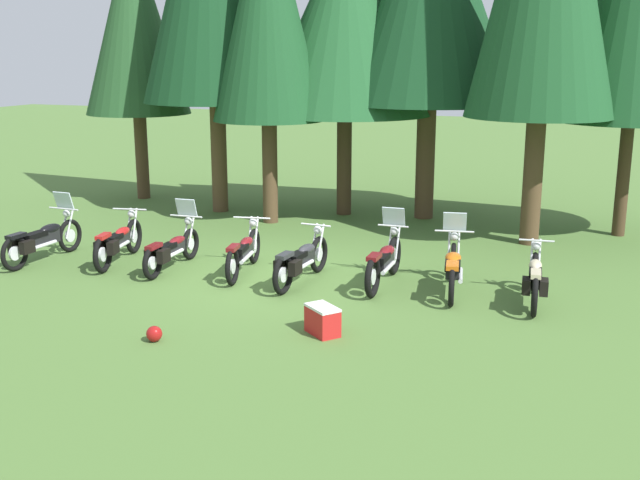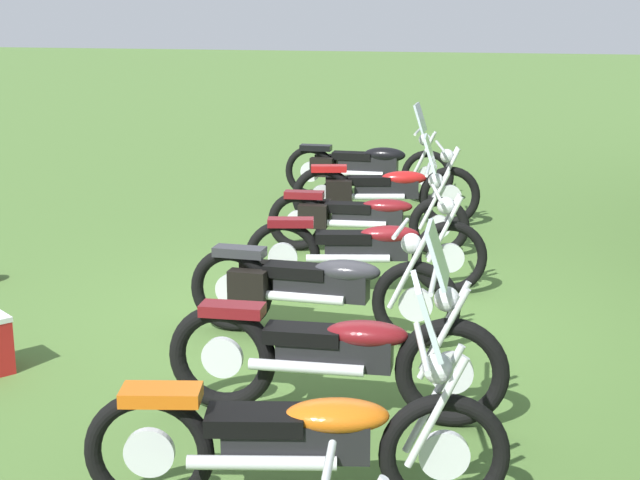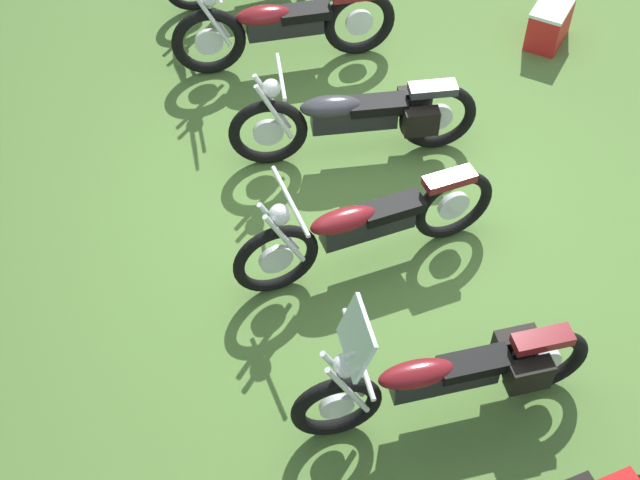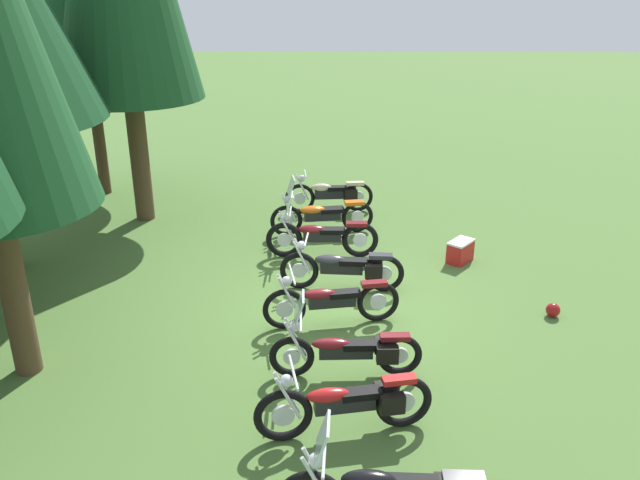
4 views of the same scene
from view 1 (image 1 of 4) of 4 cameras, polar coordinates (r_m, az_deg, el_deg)
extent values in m
plane|color=#4C7033|center=(15.23, -3.47, -2.82)|extent=(80.00, 80.00, 0.00)
torus|color=black|center=(17.97, -18.00, 0.31)|extent=(0.12, 0.74, 0.74)
cylinder|color=silver|center=(17.97, -18.00, 0.31)|extent=(0.06, 0.29, 0.29)
torus|color=black|center=(16.77, -21.65, -0.93)|extent=(0.12, 0.74, 0.74)
cylinder|color=silver|center=(16.77, -21.65, -0.93)|extent=(0.06, 0.29, 0.29)
cube|color=black|center=(17.33, -19.79, 0.09)|extent=(0.22, 0.83, 0.27)
ellipsoid|color=black|center=(17.46, -19.34, 0.78)|extent=(0.26, 0.60, 0.21)
cube|color=black|center=(17.14, -20.34, 0.36)|extent=(0.24, 0.56, 0.10)
cube|color=black|center=(16.75, -21.57, 0.29)|extent=(0.19, 0.45, 0.08)
cylinder|color=silver|center=(17.91, -18.37, 1.22)|extent=(0.05, 0.34, 0.65)
cylinder|color=silver|center=(17.82, -18.01, 1.18)|extent=(0.05, 0.34, 0.65)
cylinder|color=silver|center=(17.74, -18.44, 2.21)|extent=(0.77, 0.06, 0.04)
sphere|color=silver|center=(17.83, -18.22, 1.89)|extent=(0.17, 0.17, 0.17)
cylinder|color=silver|center=(17.14, -19.87, -0.40)|extent=(0.10, 0.83, 0.08)
cube|color=silver|center=(17.72, -18.44, 2.79)|extent=(0.44, 0.17, 0.39)
cube|color=black|center=(16.99, -21.59, -0.39)|extent=(0.15, 0.32, 0.26)
cube|color=black|center=(16.78, -20.83, -0.49)|extent=(0.15, 0.32, 0.26)
torus|color=black|center=(17.47, -13.61, 0.28)|extent=(0.26, 0.77, 0.76)
cylinder|color=silver|center=(17.47, -13.61, 0.28)|extent=(0.11, 0.30, 0.29)
torus|color=black|center=(16.06, -15.78, -1.03)|extent=(0.26, 0.77, 0.76)
cylinder|color=silver|center=(16.06, -15.78, -1.03)|extent=(0.11, 0.30, 0.29)
cube|color=black|center=(16.74, -14.67, -0.02)|extent=(0.33, 0.81, 0.22)
ellipsoid|color=#B21919|center=(16.90, -14.40, 0.61)|extent=(0.33, 0.59, 0.17)
cube|color=black|center=(16.52, -14.99, 0.16)|extent=(0.31, 0.56, 0.10)
cube|color=#B21919|center=(16.05, -15.74, 0.27)|extent=(0.25, 0.46, 0.08)
cylinder|color=silver|center=(17.38, -13.94, 1.19)|extent=(0.11, 0.34, 0.65)
cylinder|color=silver|center=(17.32, -13.54, 1.18)|extent=(0.11, 0.34, 0.65)
cylinder|color=silver|center=(17.21, -13.91, 2.22)|extent=(0.75, 0.18, 0.04)
sphere|color=silver|center=(17.31, -13.77, 1.90)|extent=(0.20, 0.20, 0.17)
cylinder|color=silver|center=(16.56, -14.54, -0.45)|extent=(0.23, 0.79, 0.08)
cube|color=black|center=(16.27, -15.96, -0.49)|extent=(0.20, 0.34, 0.26)
cube|color=black|center=(16.15, -15.05, -0.54)|extent=(0.20, 0.34, 0.26)
torus|color=black|center=(16.71, -9.56, -0.29)|extent=(0.14, 0.68, 0.67)
cylinder|color=silver|center=(16.71, -9.56, -0.29)|extent=(0.06, 0.26, 0.25)
torus|color=black|center=(15.36, -12.28, -1.66)|extent=(0.14, 0.68, 0.67)
cylinder|color=silver|center=(15.36, -12.28, -1.66)|extent=(0.06, 0.26, 0.25)
cube|color=black|center=(16.01, -10.88, -0.64)|extent=(0.21, 0.80, 0.20)
ellipsoid|color=maroon|center=(16.17, -10.53, -0.03)|extent=(0.24, 0.57, 0.16)
cube|color=black|center=(15.80, -11.27, -0.50)|extent=(0.23, 0.54, 0.10)
cube|color=maroon|center=(15.35, -12.19, -0.46)|extent=(0.18, 0.45, 0.08)
cylinder|color=silver|center=(16.62, -9.90, 0.68)|extent=(0.06, 0.34, 0.65)
cylinder|color=silver|center=(16.56, -9.49, 0.65)|extent=(0.06, 0.34, 0.65)
cylinder|color=silver|center=(16.45, -9.87, 1.74)|extent=(0.73, 0.07, 0.04)
sphere|color=silver|center=(16.55, -9.71, 1.40)|extent=(0.18, 0.18, 0.17)
cylinder|color=silver|center=(15.83, -10.82, -1.06)|extent=(0.12, 0.79, 0.08)
cube|color=silver|center=(16.43, -9.86, 2.37)|extent=(0.45, 0.17, 0.39)
cube|color=black|center=(15.57, -12.38, -1.08)|extent=(0.15, 0.33, 0.26)
cube|color=black|center=(15.44, -11.49, -1.16)|extent=(0.15, 0.33, 0.26)
torus|color=black|center=(16.24, -4.89, -0.44)|extent=(0.23, 0.74, 0.73)
cylinder|color=silver|center=(16.24, -4.89, -0.44)|extent=(0.10, 0.29, 0.29)
torus|color=black|center=(14.74, -6.50, -1.96)|extent=(0.23, 0.74, 0.73)
cylinder|color=silver|center=(14.74, -6.50, -1.96)|extent=(0.10, 0.29, 0.29)
cube|color=black|center=(15.46, -5.66, -0.82)|extent=(0.32, 0.82, 0.22)
ellipsoid|color=maroon|center=(15.64, -5.46, -0.14)|extent=(0.32, 0.60, 0.17)
cube|color=black|center=(15.23, -5.90, -0.64)|extent=(0.30, 0.56, 0.10)
cube|color=maroon|center=(14.73, -6.45, -0.57)|extent=(0.24, 0.46, 0.08)
cylinder|color=silver|center=(16.13, -5.20, 0.54)|extent=(0.10, 0.34, 0.65)
cylinder|color=silver|center=(16.10, -4.74, 0.52)|extent=(0.10, 0.34, 0.65)
cylinder|color=silver|center=(15.97, -5.07, 1.64)|extent=(0.77, 0.18, 0.04)
sphere|color=silver|center=(16.08, -4.98, 1.29)|extent=(0.20, 0.20, 0.17)
cylinder|color=silver|center=(15.29, -5.43, -1.28)|extent=(0.22, 0.80, 0.08)
torus|color=black|center=(15.51, -0.10, -1.07)|extent=(0.15, 0.74, 0.74)
cylinder|color=silver|center=(15.51, -0.10, -1.07)|extent=(0.07, 0.29, 0.28)
torus|color=black|center=(14.12, -2.75, -2.59)|extent=(0.15, 0.74, 0.74)
cylinder|color=silver|center=(14.12, -2.75, -2.59)|extent=(0.07, 0.29, 0.28)
cube|color=black|center=(14.78, -1.36, -1.41)|extent=(0.24, 0.80, 0.23)
ellipsoid|color=#2D2D33|center=(14.94, -1.00, -0.68)|extent=(0.28, 0.58, 0.18)
cube|color=black|center=(14.56, -1.74, -1.19)|extent=(0.26, 0.54, 0.10)
cube|color=#2D2D33|center=(14.09, -2.62, -1.15)|extent=(0.20, 0.45, 0.08)
cylinder|color=silver|center=(15.41, -0.44, -0.02)|extent=(0.06, 0.34, 0.65)
cylinder|color=silver|center=(15.35, 0.06, -0.07)|extent=(0.06, 0.34, 0.65)
cylinder|color=silver|center=(15.23, -0.31, 1.12)|extent=(0.63, 0.07, 0.04)
sphere|color=silver|center=(15.34, -0.17, 0.75)|extent=(0.18, 0.18, 0.17)
cylinder|color=silver|center=(14.60, -1.22, -1.94)|extent=(0.13, 0.80, 0.08)
cube|color=black|center=(14.33, -2.95, -1.93)|extent=(0.16, 0.33, 0.26)
cube|color=black|center=(14.19, -1.84, -2.07)|extent=(0.16, 0.33, 0.26)
torus|color=black|center=(15.43, 5.50, -1.15)|extent=(0.13, 0.77, 0.77)
cylinder|color=silver|center=(15.43, 5.50, -1.15)|extent=(0.06, 0.29, 0.29)
torus|color=black|center=(13.95, 3.91, -2.74)|extent=(0.13, 0.77, 0.77)
cylinder|color=silver|center=(13.95, 3.91, -2.74)|extent=(0.06, 0.29, 0.29)
cube|color=black|center=(14.66, 4.76, -1.53)|extent=(0.22, 0.79, 0.23)
ellipsoid|color=maroon|center=(14.83, 4.98, -0.80)|extent=(0.27, 0.56, 0.18)
cube|color=black|center=(14.43, 4.54, -1.33)|extent=(0.25, 0.53, 0.10)
cube|color=maroon|center=(13.92, 4.02, -1.25)|extent=(0.20, 0.44, 0.08)
cylinder|color=silver|center=(15.32, 5.19, -0.11)|extent=(0.05, 0.34, 0.65)
cylinder|color=silver|center=(15.28, 5.76, -0.15)|extent=(0.05, 0.34, 0.65)
cylinder|color=silver|center=(15.15, 5.43, 1.04)|extent=(0.61, 0.05, 0.04)
sphere|color=silver|center=(15.26, 5.50, 0.67)|extent=(0.17, 0.17, 0.17)
cylinder|color=silver|center=(14.49, 5.07, -2.05)|extent=(0.09, 0.79, 0.08)
cube|color=silver|center=(15.13, 5.46, 1.72)|extent=(0.44, 0.16, 0.39)
torus|color=black|center=(15.22, 9.82, -1.58)|extent=(0.22, 0.74, 0.73)
cylinder|color=silver|center=(15.22, 9.82, -1.58)|extent=(0.10, 0.29, 0.29)
torus|color=black|center=(13.64, 9.71, -3.38)|extent=(0.22, 0.74, 0.73)
cylinder|color=silver|center=(13.64, 9.71, -3.38)|extent=(0.10, 0.29, 0.29)
cube|color=black|center=(14.40, 9.78, -2.05)|extent=(0.38, 0.84, 0.22)
ellipsoid|color=#D16014|center=(14.58, 9.82, -1.30)|extent=(0.39, 0.62, 0.17)
cube|color=black|center=(14.15, 9.78, -1.88)|extent=(0.37, 0.58, 0.10)
cube|color=#D16014|center=(13.62, 9.77, -1.88)|extent=(0.29, 0.47, 0.08)
cylinder|color=silver|center=(15.09, 9.52, -0.53)|extent=(0.10, 0.34, 0.65)
cylinder|color=silver|center=(15.09, 10.20, -0.56)|extent=(0.10, 0.34, 0.65)
cylinder|color=silver|center=(14.93, 9.91, 0.64)|extent=(0.74, 0.16, 0.04)
sphere|color=silver|center=(15.04, 9.90, 0.27)|extent=(0.20, 0.20, 0.17)
cylinder|color=silver|center=(14.25, 10.36, -2.58)|extent=(0.22, 0.82, 0.08)
cube|color=silver|center=(14.91, 9.94, 1.33)|extent=(0.46, 0.23, 0.39)
torus|color=black|center=(14.80, 15.57, -2.30)|extent=(0.17, 0.75, 0.75)
cylinder|color=silver|center=(14.80, 15.57, -2.30)|extent=(0.08, 0.30, 0.29)
torus|color=black|center=(13.41, 15.58, -3.97)|extent=(0.17, 0.75, 0.75)
cylinder|color=silver|center=(13.41, 15.58, -3.97)|extent=(0.08, 0.30, 0.29)
cube|color=black|center=(14.07, 15.60, -2.65)|extent=(0.25, 0.73, 0.26)
ellipsoid|color=beige|center=(14.22, 15.64, -1.83)|extent=(0.28, 0.53, 0.20)
cube|color=black|center=(13.85, 15.64, -2.38)|extent=(0.26, 0.50, 0.10)
cube|color=beige|center=(13.38, 15.68, -2.42)|extent=(0.21, 0.45, 0.08)
cylinder|color=silver|center=(14.67, 15.37, -1.23)|extent=(0.08, 0.34, 0.65)
cylinder|color=silver|center=(14.67, 15.91, -1.26)|extent=(0.08, 0.34, 0.65)
cylinder|color=silver|center=(14.51, 15.73, -0.04)|extent=(0.62, 0.10, 0.04)
sphere|color=silver|center=(14.63, 15.70, -0.41)|extent=(0.19, 0.19, 0.17)
cylinder|color=silver|center=(13.95, 16.05, -3.23)|extent=(0.15, 0.72, 0.08)
cube|color=black|center=(13.57, 15.00, -3.28)|extent=(0.17, 0.33, 0.26)
cube|color=black|center=(13.57, 16.22, -3.36)|extent=(0.17, 0.33, 0.26)
cylinder|color=#4C3823|center=(23.92, -13.04, 6.05)|extent=(0.38, 0.38, 2.54)
cone|color=#234C26|center=(23.74, -13.57, 15.53)|extent=(3.05, 3.05, 5.35)
cylinder|color=brown|center=(21.52, -7.48, 6.08)|extent=(0.43, 0.43, 3.01)
cylinder|color=#4C3823|center=(19.97, -3.72, 5.04)|extent=(0.39, 0.39, 2.64)
cone|color=#194723|center=(19.77, -3.92, 17.12)|extent=(2.84, 2.84, 5.73)
cylinder|color=#42301E|center=(20.97, 1.80, 5.57)|extent=(0.40, 0.40, 2.71)
cone|color=#1E5128|center=(20.77, 1.88, 15.99)|extent=(4.62, 4.62, 4.89)
cylinder|color=#4C3823|center=(20.64, 7.79, 5.76)|extent=(0.50, 0.50, 3.02)
cylinder|color=#4C3823|center=(18.27, 15.44, 4.19)|extent=(0.44, 0.44, 2.92)
cylinder|color=#42301E|center=(19.82, 21.50, 4.20)|extent=(0.30, 0.30, 2.75)
cube|color=red|center=(12.19, 0.19, -6.04)|extent=(0.66, 0.63, 0.42)
cube|color=silver|center=(12.11, 0.19, -5.01)|extent=(0.68, 0.64, 0.04)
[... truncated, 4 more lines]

